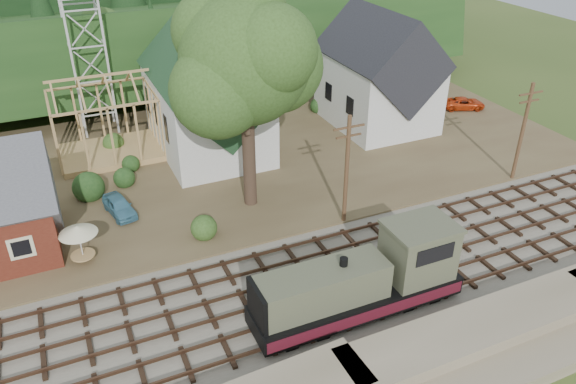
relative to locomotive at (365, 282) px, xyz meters
name	(u,v)px	position (x,y,z in m)	size (l,w,h in m)	color
ground	(280,296)	(-3.68, 3.00, -2.08)	(140.00, 140.00, 0.00)	#384C1E
railroad_bed	(280,295)	(-3.68, 3.00, -2.00)	(64.00, 11.00, 0.16)	#726B5B
village_flat	(194,163)	(-3.68, 21.00, -1.93)	(64.00, 26.00, 0.30)	brown
hillside	(137,79)	(-3.68, 45.00, -2.08)	(70.00, 28.00, 8.00)	#1E3F19
ridge	(115,45)	(-3.68, 61.00, -2.08)	(80.00, 20.00, 12.00)	black
church	(207,95)	(-1.68, 22.68, 3.10)	(8.40, 15.17, 13.00)	silver
farmhouse	(378,76)	(14.32, 22.00, 2.78)	(8.40, 10.80, 10.60)	silver
timber_frame	(106,123)	(-9.68, 25.00, 1.18)	(8.20, 6.20, 6.99)	tan
lattice_tower	(82,22)	(-9.68, 31.00, 7.95)	(3.20, 3.20, 12.12)	silver
big_tree	(248,68)	(-1.52, 13.08, 8.13)	(10.90, 8.40, 14.70)	#38281E
telegraph_pole_near	(347,169)	(3.32, 8.20, 2.16)	(2.20, 0.28, 8.00)	#4C331E
telegraph_pole_far	(523,131)	(18.32, 8.20, 2.16)	(2.20, 0.28, 8.00)	#4C331E
locomotive	(365,282)	(0.00, 0.00, 0.00)	(11.69, 2.92, 4.69)	black
car_blue	(119,206)	(-10.55, 15.28, -1.16)	(1.47, 3.66, 1.25)	teal
car_red	(464,103)	(24.32, 21.41, -1.21)	(1.91, 4.13, 1.15)	red
patio_set	(78,232)	(-13.53, 10.63, 0.40)	(2.30, 2.30, 2.56)	silver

